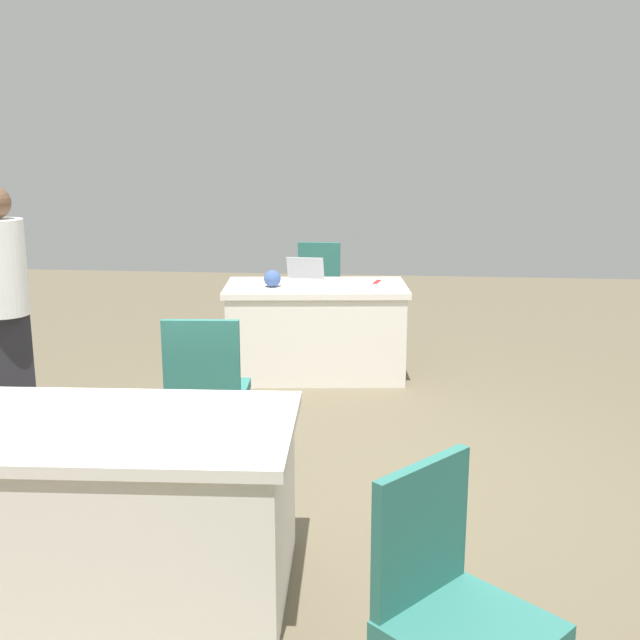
{
  "coord_description": "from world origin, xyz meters",
  "views": [
    {
      "loc": [
        -0.28,
        4.07,
        1.89
      ],
      "look_at": [
        0.15,
        -0.24,
        0.9
      ],
      "focal_mm": 42.98,
      "sensor_mm": 36.0,
      "label": 1
    }
  ],
  "objects_px": {
    "person_attendee_standing": "(3,297)",
    "yarn_ball": "(272,278)",
    "chair_near_front": "(320,281)",
    "table_foreground": "(316,330)",
    "laptop_silver": "(303,278)",
    "scissors_red": "(377,282)",
    "table_mid_left": "(92,507)",
    "chair_tucked_right": "(452,600)",
    "chair_tucked_left": "(206,386)"
  },
  "relations": [
    {
      "from": "person_attendee_standing",
      "to": "yarn_ball",
      "type": "relative_size",
      "value": 11.77
    },
    {
      "from": "chair_near_front",
      "to": "person_attendee_standing",
      "type": "relative_size",
      "value": 0.58
    },
    {
      "from": "person_attendee_standing",
      "to": "table_foreground",
      "type": "bearing_deg",
      "value": -6.56
    },
    {
      "from": "chair_near_front",
      "to": "laptop_silver",
      "type": "relative_size",
      "value": 2.83
    },
    {
      "from": "person_attendee_standing",
      "to": "laptop_silver",
      "type": "distance_m",
      "value": 2.37
    },
    {
      "from": "yarn_ball",
      "to": "laptop_silver",
      "type": "bearing_deg",
      "value": -138.03
    },
    {
      "from": "chair_near_front",
      "to": "scissors_red",
      "type": "bearing_deg",
      "value": -64.21
    },
    {
      "from": "table_foreground",
      "to": "table_mid_left",
      "type": "bearing_deg",
      "value": 79.26
    },
    {
      "from": "chair_near_front",
      "to": "chair_tucked_right",
      "type": "bearing_deg",
      "value": -80.32
    },
    {
      "from": "chair_tucked_right",
      "to": "scissors_red",
      "type": "distance_m",
      "value": 4.26
    },
    {
      "from": "laptop_silver",
      "to": "person_attendee_standing",
      "type": "bearing_deg",
      "value": 44.35
    },
    {
      "from": "chair_tucked_left",
      "to": "chair_tucked_right",
      "type": "xyz_separation_m",
      "value": [
        -1.24,
        1.93,
        -0.03
      ]
    },
    {
      "from": "laptop_silver",
      "to": "chair_near_front",
      "type": "bearing_deg",
      "value": -86.19
    },
    {
      "from": "table_foreground",
      "to": "laptop_silver",
      "type": "relative_size",
      "value": 4.62
    },
    {
      "from": "chair_near_front",
      "to": "yarn_ball",
      "type": "xyz_separation_m",
      "value": [
        0.24,
        1.54,
        0.29
      ]
    },
    {
      "from": "table_foreground",
      "to": "chair_near_front",
      "type": "height_order",
      "value": "chair_near_front"
    },
    {
      "from": "chair_near_front",
      "to": "scissors_red",
      "type": "height_order",
      "value": "chair_near_front"
    },
    {
      "from": "yarn_ball",
      "to": "chair_tucked_left",
      "type": "bearing_deg",
      "value": 88.39
    },
    {
      "from": "table_foreground",
      "to": "person_attendee_standing",
      "type": "relative_size",
      "value": 0.95
    },
    {
      "from": "table_foreground",
      "to": "scissors_red",
      "type": "height_order",
      "value": "scissors_red"
    },
    {
      "from": "chair_near_front",
      "to": "table_foreground",
      "type": "bearing_deg",
      "value": -85.9
    },
    {
      "from": "chair_tucked_right",
      "to": "laptop_silver",
      "type": "xyz_separation_m",
      "value": [
        0.96,
        -4.15,
        0.26
      ]
    },
    {
      "from": "chair_near_front",
      "to": "chair_tucked_right",
      "type": "relative_size",
      "value": 1.01
    },
    {
      "from": "chair_near_front",
      "to": "chair_tucked_left",
      "type": "bearing_deg",
      "value": -94.83
    },
    {
      "from": "chair_tucked_left",
      "to": "chair_tucked_right",
      "type": "bearing_deg",
      "value": -62.06
    },
    {
      "from": "chair_tucked_right",
      "to": "person_attendee_standing",
      "type": "relative_size",
      "value": 0.58
    },
    {
      "from": "table_foreground",
      "to": "chair_tucked_left",
      "type": "bearing_deg",
      "value": 79.45
    },
    {
      "from": "person_attendee_standing",
      "to": "yarn_ball",
      "type": "distance_m",
      "value": 2.07
    },
    {
      "from": "table_foreground",
      "to": "chair_tucked_left",
      "type": "relative_size",
      "value": 1.59
    },
    {
      "from": "chair_tucked_left",
      "to": "chair_tucked_right",
      "type": "relative_size",
      "value": 1.03
    },
    {
      "from": "chair_near_front",
      "to": "laptop_silver",
      "type": "bearing_deg",
      "value": -90.61
    },
    {
      "from": "chair_tucked_right",
      "to": "person_attendee_standing",
      "type": "height_order",
      "value": "person_attendee_standing"
    },
    {
      "from": "table_foreground",
      "to": "table_mid_left",
      "type": "distance_m",
      "value": 3.33
    },
    {
      "from": "table_mid_left",
      "to": "chair_tucked_right",
      "type": "relative_size",
      "value": 1.87
    },
    {
      "from": "chair_tucked_left",
      "to": "scissors_red",
      "type": "height_order",
      "value": "chair_tucked_left"
    },
    {
      "from": "chair_near_front",
      "to": "person_attendee_standing",
      "type": "distance_m",
      "value": 3.41
    },
    {
      "from": "chair_near_front",
      "to": "person_attendee_standing",
      "type": "xyz_separation_m",
      "value": [
        1.83,
        2.86,
        0.36
      ]
    },
    {
      "from": "chair_tucked_left",
      "to": "person_attendee_standing",
      "type": "distance_m",
      "value": 1.72
    },
    {
      "from": "laptop_silver",
      "to": "table_mid_left",
      "type": "bearing_deg",
      "value": 85.76
    },
    {
      "from": "person_attendee_standing",
      "to": "chair_near_front",
      "type": "bearing_deg",
      "value": 14.04
    },
    {
      "from": "person_attendee_standing",
      "to": "laptop_silver",
      "type": "relative_size",
      "value": 4.85
    },
    {
      "from": "table_foreground",
      "to": "person_attendee_standing",
      "type": "distance_m",
      "value": 2.47
    },
    {
      "from": "table_mid_left",
      "to": "person_attendee_standing",
      "type": "xyz_separation_m",
      "value": [
        1.31,
        -1.83,
        0.53
      ]
    },
    {
      "from": "chair_near_front",
      "to": "table_mid_left",
      "type": "bearing_deg",
      "value": -96.38
    },
    {
      "from": "laptop_silver",
      "to": "scissors_red",
      "type": "height_order",
      "value": "laptop_silver"
    },
    {
      "from": "chair_tucked_left",
      "to": "chair_tucked_right",
      "type": "distance_m",
      "value": 2.29
    },
    {
      "from": "table_foreground",
      "to": "yarn_ball",
      "type": "xyz_separation_m",
      "value": [
        0.34,
        0.13,
        0.45
      ]
    },
    {
      "from": "chair_tucked_right",
      "to": "yarn_ball",
      "type": "xyz_separation_m",
      "value": [
        1.18,
        -3.94,
        0.29
      ]
    },
    {
      "from": "table_foreground",
      "to": "yarn_ball",
      "type": "bearing_deg",
      "value": 20.16
    },
    {
      "from": "chair_tucked_right",
      "to": "person_attendee_standing",
      "type": "distance_m",
      "value": 3.83
    }
  ]
}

